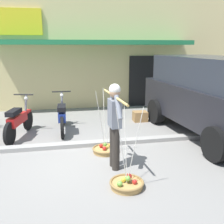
{
  "coord_description": "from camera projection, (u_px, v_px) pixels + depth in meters",
  "views": [
    {
      "loc": [
        -0.52,
        -5.3,
        2.37
      ],
      "look_at": [
        0.62,
        0.6,
        0.85
      ],
      "focal_mm": 41.8,
      "sensor_mm": 36.0,
      "label": 1
    }
  ],
  "objects": [
    {
      "name": "parked_truck",
      "position": [
        213.0,
        94.0,
        6.92
      ],
      "size": [
        2.47,
        4.94,
        2.1
      ],
      "color": "black",
      "rests_on": "ground"
    },
    {
      "name": "storefront_building",
      "position": [
        87.0,
        52.0,
        12.24
      ],
      "size": [
        13.0,
        6.0,
        4.2
      ],
      "color": "#DBC684",
      "rests_on": "ground"
    },
    {
      "name": "fruit_basket_right_side",
      "position": [
        105.0,
        149.0,
        5.97
      ],
      "size": [
        0.6,
        0.6,
        1.45
      ],
      "color": "#B2894C",
      "rests_on": "ground"
    },
    {
      "name": "sidewalk_curb",
      "position": [
        86.0,
        144.0,
        6.38
      ],
      "size": [
        20.0,
        0.24,
        0.1
      ],
      "primitive_type": "cube",
      "color": "gray",
      "rests_on": "ground"
    },
    {
      "name": "motorcycle_third_in_row",
      "position": [
        62.0,
        116.0,
        7.37
      ],
      "size": [
        0.54,
        1.82,
        1.09
      ],
      "color": "black",
      "rests_on": "ground"
    },
    {
      "name": "fruit_basket_left_side",
      "position": [
        127.0,
        183.0,
        4.49
      ],
      "size": [
        0.6,
        0.6,
        1.45
      ],
      "color": "#B2894C",
      "rests_on": "ground"
    },
    {
      "name": "fruit_vendor",
      "position": [
        115.0,
        121.0,
        5.01
      ],
      "size": [
        0.22,
        1.58,
        1.7
      ],
      "color": "#2D2823",
      "rests_on": "ground"
    },
    {
      "name": "ground_plane",
      "position": [
        89.0,
        157.0,
        5.72
      ],
      "size": [
        90.0,
        90.0,
        0.0
      ],
      "primitive_type": "plane",
      "color": "gray"
    },
    {
      "name": "wooden_crate",
      "position": [
        140.0,
        116.0,
        8.46
      ],
      "size": [
        0.44,
        0.36,
        0.32
      ],
      "primitive_type": "cube",
      "color": "olive",
      "rests_on": "ground"
    },
    {
      "name": "motorcycle_second_in_row",
      "position": [
        19.0,
        121.0,
        6.89
      ],
      "size": [
        0.63,
        1.79,
        1.09
      ],
      "color": "black",
      "rests_on": "ground"
    }
  ]
}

